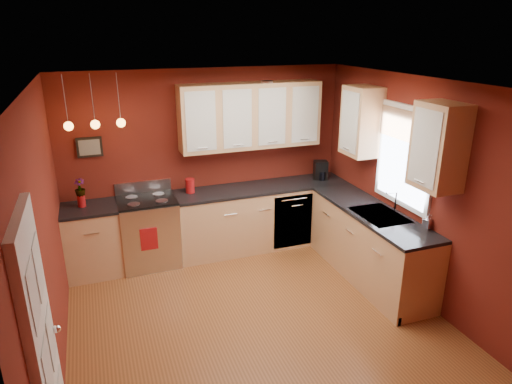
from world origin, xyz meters
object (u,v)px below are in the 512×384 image
object	(u,v)px
coffee_maker	(321,171)
soap_pump	(428,222)
red_canister	(190,186)
sink	(380,217)
gas_range	(149,231)

from	to	relation	value
coffee_maker	soap_pump	distance (m)	2.08
red_canister	soap_pump	size ratio (longest dim) A/B	1.05
sink	coffee_maker	xyz separation A→B (m)	(-0.02, 1.51, 0.15)
sink	soap_pump	world-z (taller)	sink
soap_pump	coffee_maker	bearing A→B (deg)	97.49
soap_pump	sink	bearing A→B (deg)	114.26
red_canister	soap_pump	bearing A→B (deg)	-43.41
gas_range	sink	xyz separation A→B (m)	(2.62, -1.50, 0.43)
sink	soap_pump	size ratio (longest dim) A/B	3.69
red_canister	coffee_maker	size ratio (longest dim) A/B	0.71
sink	coffee_maker	bearing A→B (deg)	90.88
gas_range	sink	bearing A→B (deg)	-29.78
gas_range	coffee_maker	size ratio (longest dim) A/B	3.96
gas_range	coffee_maker	bearing A→B (deg)	0.23
coffee_maker	sink	bearing A→B (deg)	-74.59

